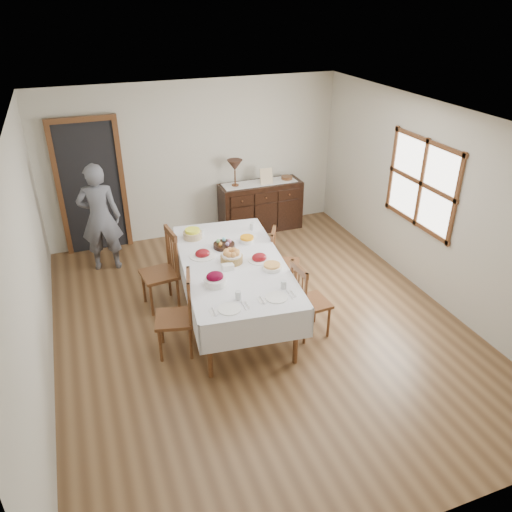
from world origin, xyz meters
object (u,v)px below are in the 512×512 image
object	(u,v)px
chair_left_near	(179,314)
chair_left_far	(163,269)
table_lamp	(235,166)
chair_right_near	(307,300)
sideboard	(261,206)
dining_table	(233,269)
chair_right_far	(282,260)
person	(99,214)

from	to	relation	value
chair_left_near	chair_left_far	size ratio (longest dim) A/B	0.95
table_lamp	chair_right_near	bearing A→B (deg)	-92.34
sideboard	table_lamp	xyz separation A→B (m)	(-0.46, 0.02, 0.79)
chair_left_near	chair_right_near	xyz separation A→B (m)	(1.54, -0.22, -0.02)
dining_table	chair_left_far	bearing A→B (deg)	146.45
chair_right_near	table_lamp	bearing A→B (deg)	-5.70
dining_table	sideboard	world-z (taller)	sideboard
chair_right_far	sideboard	bearing A→B (deg)	15.47
chair_left_far	chair_right_far	bearing A→B (deg)	76.17
chair_left_near	chair_left_far	distance (m)	1.05
table_lamp	dining_table	bearing A→B (deg)	-109.09
person	table_lamp	xyz separation A→B (m)	(2.28, 0.50, 0.33)
chair_left_near	person	distance (m)	2.51
chair_left_near	chair_right_near	size ratio (longest dim) A/B	1.04
chair_right_near	person	bearing A→B (deg)	36.03
chair_right_near	chair_right_far	distance (m)	1.07
dining_table	chair_left_near	size ratio (longest dim) A/B	2.49
chair_left_near	dining_table	bearing A→B (deg)	130.20
sideboard	person	bearing A→B (deg)	-170.07
chair_left_far	sideboard	size ratio (longest dim) A/B	0.75
chair_right_near	person	distance (m)	3.42
dining_table	sideboard	size ratio (longest dim) A/B	1.79
dining_table	chair_right_far	bearing A→B (deg)	33.55
sideboard	chair_right_near	bearing A→B (deg)	-100.70
chair_right_near	sideboard	distance (m)	3.16
person	chair_left_far	bearing A→B (deg)	125.42
dining_table	person	xyz separation A→B (m)	(-1.42, 1.99, 0.15)
chair_left_far	dining_table	bearing A→B (deg)	43.60
table_lamp	sideboard	bearing A→B (deg)	-2.07
chair_right_near	table_lamp	distance (m)	3.20
dining_table	sideboard	bearing A→B (deg)	68.24
chair_left_far	chair_right_far	size ratio (longest dim) A/B	1.16
person	table_lamp	bearing A→B (deg)	-157.90
chair_left_far	sideboard	bearing A→B (deg)	124.56
chair_left_far	person	bearing A→B (deg)	-160.93
chair_right_far	table_lamp	bearing A→B (deg)	28.16
chair_right_far	sideboard	size ratio (longest dim) A/B	0.65
dining_table	person	size ratio (longest dim) A/B	1.44
chair_left_near	person	xyz separation A→B (m)	(-0.62, 2.40, 0.37)
sideboard	chair_right_far	bearing A→B (deg)	-102.95
chair_right_near	sideboard	bearing A→B (deg)	-14.05
chair_left_far	table_lamp	xyz separation A→B (m)	(1.64, 1.84, 0.67)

